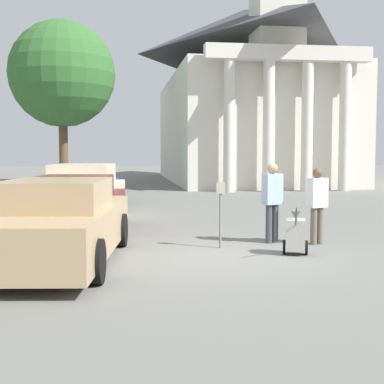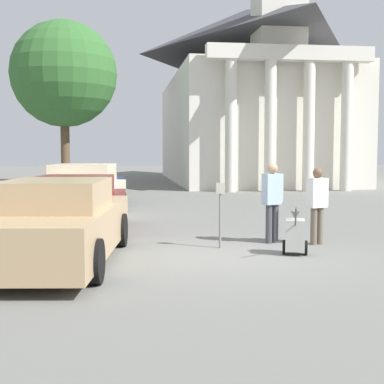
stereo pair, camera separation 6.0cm
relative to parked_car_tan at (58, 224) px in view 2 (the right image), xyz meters
name	(u,v)px [view 2 (the right image)]	position (x,y,z in m)	size (l,w,h in m)	color
ground_plane	(229,256)	(3.14, 0.20, -0.70)	(120.00, 120.00, 0.00)	slate
parked_car_tan	(58,224)	(0.00, 0.00, 0.00)	(2.49, 5.30, 1.49)	tan
parked_car_maroon	(75,206)	(0.00, 3.38, -0.03)	(2.44, 4.80, 1.40)	maroon
parked_car_cream	(85,193)	(0.00, 6.69, 0.03)	(2.49, 4.92, 1.60)	beige
parked_car_navy	(92,186)	(0.00, 10.31, -0.02)	(2.41, 5.09, 1.45)	#19234C
parking_meter	(220,203)	(3.12, 1.06, 0.24)	(0.18, 0.09, 1.35)	slate
person_worker	(272,198)	(4.35, 1.51, 0.29)	(0.47, 0.36, 1.73)	#3F3F47
person_supervisor	(317,201)	(5.25, 1.21, 0.23)	(0.47, 0.35, 1.64)	#665B4C
equipment_cart	(295,235)	(4.43, 0.18, -0.31)	(0.53, 1.00, 1.00)	#B2B2AD
church	(247,91)	(9.18, 24.67, 5.18)	(9.86, 19.00, 23.23)	silver
shade_tree	(64,74)	(-1.73, 17.83, 5.07)	(5.25, 5.25, 8.41)	brown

